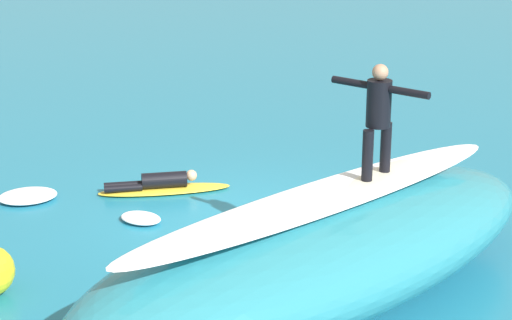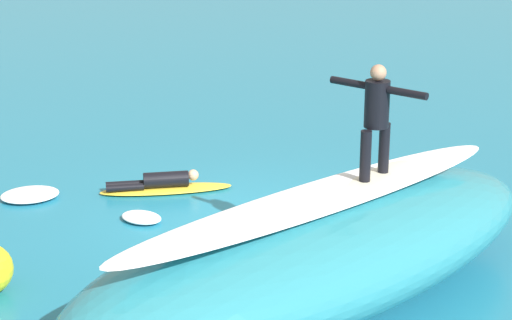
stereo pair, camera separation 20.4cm
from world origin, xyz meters
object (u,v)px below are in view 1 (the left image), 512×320
Objects in this scene: surfboard_riding at (376,179)px; surfer_paddling at (157,181)px; surfboard_paddling at (165,190)px; surfer_riding at (378,112)px.

surfboard_riding is 1.41× the size of surfer_paddling.
surfer_paddling is (0.11, -0.03, 0.16)m from surfboard_paddling.
surfboard_riding is at bearing -58.11° from surfboard_paddling.
surfboard_paddling is at bearing -99.14° from surfboard_riding.
surfboard_paddling is (1.22, -4.44, -2.32)m from surfer_riding.
surfboard_riding reaches higher than surfboard_paddling.
surfboard_riding is at bearing -56.87° from surfer_paddling.
surfboard_riding is at bearing 155.49° from surfer_riding.
surfer_paddling reaches higher than surfboard_paddling.
surfer_riding reaches higher than surfboard_paddling.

